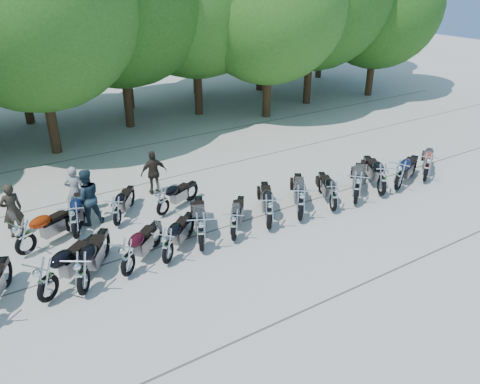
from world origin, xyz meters
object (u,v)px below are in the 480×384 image
motorcycle_12 (400,175)px  motorcycle_15 (74,220)px  rider_1 (87,197)px  motorcycle_10 (357,187)px  rider_0 (12,210)px  rider_2 (154,173)px  motorcycle_14 (24,236)px  motorcycle_6 (234,224)px  rider_3 (75,191)px  motorcycle_16 (116,211)px  motorcycle_9 (334,196)px  motorcycle_11 (383,179)px  motorcycle_2 (82,272)px  motorcycle_17 (163,201)px  motorcycle_3 (127,257)px  motorcycle_5 (201,231)px  motorcycle_1 (46,279)px  motorcycle_4 (167,245)px  motorcycle_13 (427,167)px  motorcycle_8 (301,202)px  motorcycle_7 (269,211)px

motorcycle_12 → motorcycle_15: motorcycle_12 is taller
rider_1 → motorcycle_10: bearing=157.0°
rider_0 → rider_2: (4.80, 0.50, -0.05)m
motorcycle_12 → motorcycle_10: bearing=64.9°
motorcycle_15 → motorcycle_14: bearing=27.6°
motorcycle_6 → rider_1: rider_1 is taller
motorcycle_12 → rider_3: (-10.45, 4.49, 0.18)m
motorcycle_16 → rider_0: bearing=13.6°
motorcycle_9 → motorcycle_11: 2.27m
motorcycle_6 → motorcycle_11: 6.08m
rider_2 → motorcycle_15: bearing=33.1°
motorcycle_2 → rider_0: size_ratio=1.40×
motorcycle_15 → rider_2: 3.72m
motorcycle_10 → rider_2: (-5.53, 4.59, 0.13)m
motorcycle_14 → motorcycle_17: 4.26m
motorcycle_3 → rider_0: 4.49m
motorcycle_6 → rider_3: rider_3 is taller
motorcycle_5 → rider_1: 4.10m
motorcycle_5 → rider_2: (0.39, 4.36, 0.12)m
motorcycle_11 → motorcycle_16: motorcycle_11 is taller
motorcycle_10 → motorcycle_16: 8.06m
motorcycle_16 → motorcycle_3: bearing=112.9°
motorcycle_12 → motorcycle_1: bearing=64.8°
rider_3 → motorcycle_17: bearing=166.9°
rider_2 → motorcycle_16: bearing=45.2°
rider_3 → motorcycle_4: bearing=129.5°
motorcycle_10 → motorcycle_14: (-10.25, 2.69, -0.04)m
motorcycle_13 → motorcycle_17: (-9.61, 2.84, -0.09)m
motorcycle_9 → motorcycle_12: size_ratio=0.90×
motorcycle_8 → rider_3: 7.39m
motorcycle_11 → rider_2: bearing=-4.5°
motorcycle_5 → motorcycle_3: bearing=26.8°
motorcycle_16 → motorcycle_1: bearing=81.6°
motorcycle_11 → motorcycle_13: 2.36m
motorcycle_2 → motorcycle_13: motorcycle_2 is taller
motorcycle_14 → rider_1: rider_1 is taller
motorcycle_6 → rider_1: 4.82m
motorcycle_16 → motorcycle_15: bearing=39.7°
motorcycle_16 → rider_2: rider_2 is taller
motorcycle_4 → rider_1: 3.68m
motorcycle_8 → motorcycle_10: (2.36, -0.13, -0.02)m
motorcycle_3 → rider_2: rider_2 is taller
motorcycle_7 → motorcycle_8: 1.19m
motorcycle_16 → motorcycle_17: (1.51, -0.14, -0.01)m
motorcycle_6 → motorcycle_7: (1.27, -0.00, 0.09)m
motorcycle_1 → motorcycle_8: motorcycle_8 is taller
motorcycle_3 → motorcycle_16: (0.63, 2.75, -0.05)m
motorcycle_7 → motorcycle_16: 4.81m
motorcycle_1 → motorcycle_2: 0.83m
motorcycle_16 → motorcycle_9: bearing=-168.3°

